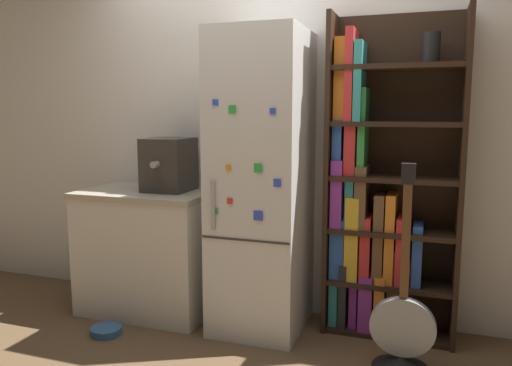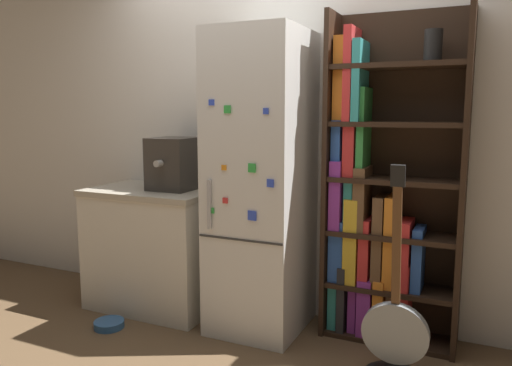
{
  "view_description": "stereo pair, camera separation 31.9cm",
  "coord_description": "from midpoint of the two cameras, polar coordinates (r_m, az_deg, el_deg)",
  "views": [
    {
      "loc": [
        1.0,
        -2.86,
        1.42
      ],
      "look_at": [
        -0.04,
        0.15,
        0.95
      ],
      "focal_mm": 35.0,
      "sensor_mm": 36.0,
      "label": 1
    },
    {
      "loc": [
        1.3,
        -2.74,
        1.42
      ],
      "look_at": [
        -0.04,
        0.15,
        0.95
      ],
      "focal_mm": 35.0,
      "sensor_mm": 36.0,
      "label": 2
    }
  ],
  "objects": [
    {
      "name": "espresso_machine",
      "position": [
        3.52,
        -6.77,
        2.21
      ],
      "size": [
        0.3,
        0.38,
        0.37
      ],
      "color": "#38332D",
      "rests_on": "kitchen_counter"
    },
    {
      "name": "wall_back",
      "position": [
        3.47,
        5.54,
        6.29
      ],
      "size": [
        8.0,
        0.05,
        2.6
      ],
      "color": "white",
      "rests_on": "ground_plane"
    },
    {
      "name": "kitchen_counter",
      "position": [
        3.69,
        -8.88,
        -7.3
      ],
      "size": [
        0.92,
        0.62,
        0.87
      ],
      "color": "silver",
      "rests_on": "ground_plane"
    },
    {
      "name": "ground_plane",
      "position": [
        3.34,
        2.39,
        -16.85
      ],
      "size": [
        16.0,
        16.0,
        0.0
      ],
      "primitive_type": "plane",
      "color": "brown"
    },
    {
      "name": "refrigerator",
      "position": [
        3.19,
        3.46,
        -0.09
      ],
      "size": [
        0.56,
        0.64,
        1.91
      ],
      "color": "white",
      "rests_on": "ground_plane"
    },
    {
      "name": "pet_bowl",
      "position": [
        3.5,
        -13.89,
        -15.39
      ],
      "size": [
        0.2,
        0.2,
        0.05
      ],
      "color": "#3366A5",
      "rests_on": "ground_plane"
    },
    {
      "name": "guitar",
      "position": [
        2.94,
        18.7,
        -17.3
      ],
      "size": [
        0.36,
        0.32,
        1.16
      ],
      "color": "black",
      "rests_on": "ground_plane"
    },
    {
      "name": "bookshelf",
      "position": [
        3.2,
        16.67,
        -2.37
      ],
      "size": [
        0.81,
        0.31,
        2.01
      ],
      "color": "black",
      "rests_on": "ground_plane"
    }
  ]
}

